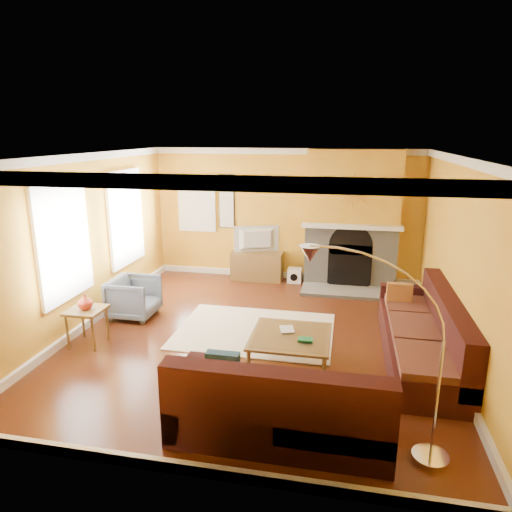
% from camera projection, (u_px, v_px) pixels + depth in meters
% --- Properties ---
extents(floor, '(5.50, 6.00, 0.02)m').
position_uv_depth(floor, '(257.00, 337.00, 6.95)').
color(floor, '#612B14').
rests_on(floor, ground).
extents(ceiling, '(5.50, 6.00, 0.02)m').
position_uv_depth(ceiling, '(257.00, 155.00, 6.24)').
color(ceiling, white).
rests_on(ceiling, ground).
extents(wall_back, '(5.50, 0.02, 2.70)m').
position_uv_depth(wall_back, '(286.00, 215.00, 9.44)').
color(wall_back, gold).
rests_on(wall_back, ground).
extents(wall_front, '(5.50, 0.02, 2.70)m').
position_uv_depth(wall_front, '(186.00, 341.00, 3.75)').
color(wall_front, gold).
rests_on(wall_front, ground).
extents(wall_left, '(0.02, 6.00, 2.70)m').
position_uv_depth(wall_left, '(84.00, 242.00, 7.12)').
color(wall_left, gold).
rests_on(wall_left, ground).
extents(wall_right, '(0.02, 6.00, 2.70)m').
position_uv_depth(wall_right, '(460.00, 261.00, 6.07)').
color(wall_right, gold).
rests_on(wall_right, ground).
extents(baseboard, '(5.50, 6.00, 0.12)m').
position_uv_depth(baseboard, '(257.00, 333.00, 6.93)').
color(baseboard, white).
rests_on(baseboard, floor).
extents(crown_molding, '(5.50, 6.00, 0.12)m').
position_uv_depth(crown_molding, '(257.00, 160.00, 6.26)').
color(crown_molding, white).
rests_on(crown_molding, ceiling).
extents(window_left_near, '(0.06, 1.22, 1.72)m').
position_uv_depth(window_left_near, '(125.00, 218.00, 8.30)').
color(window_left_near, white).
rests_on(window_left_near, wall_left).
extents(window_left_far, '(0.06, 1.22, 1.72)m').
position_uv_depth(window_left_far, '(63.00, 241.00, 6.51)').
color(window_left_far, white).
rests_on(window_left_far, wall_left).
extents(window_back, '(0.82, 0.06, 1.22)m').
position_uv_depth(window_back, '(197.00, 203.00, 9.70)').
color(window_back, white).
rests_on(window_back, wall_back).
extents(wall_art, '(0.34, 0.04, 1.14)m').
position_uv_depth(wall_art, '(227.00, 201.00, 9.58)').
color(wall_art, white).
rests_on(wall_art, wall_back).
extents(fireplace, '(1.80, 0.40, 2.70)m').
position_uv_depth(fireplace, '(352.00, 219.00, 8.99)').
color(fireplace, gray).
rests_on(fireplace, floor).
extents(mantel, '(1.92, 0.22, 0.08)m').
position_uv_depth(mantel, '(352.00, 226.00, 8.79)').
color(mantel, white).
rests_on(mantel, fireplace).
extents(hearth, '(1.80, 0.70, 0.06)m').
position_uv_depth(hearth, '(348.00, 291.00, 8.81)').
color(hearth, gray).
rests_on(hearth, floor).
extents(sunburst, '(0.70, 0.04, 0.70)m').
position_uv_depth(sunburst, '(354.00, 190.00, 8.61)').
color(sunburst, olive).
rests_on(sunburst, fireplace).
extents(rug, '(2.40, 1.80, 0.02)m').
position_uv_depth(rug, '(255.00, 331.00, 7.12)').
color(rug, beige).
rests_on(rug, floor).
extents(sectional_sofa, '(3.17, 3.86, 0.90)m').
position_uv_depth(sectional_sofa, '(334.00, 337.00, 5.88)').
color(sectional_sofa, '#361211').
rests_on(sectional_sofa, floor).
extents(coffee_table, '(1.05, 1.05, 0.41)m').
position_uv_depth(coffee_table, '(290.00, 349.00, 6.09)').
color(coffee_table, white).
rests_on(coffee_table, floor).
extents(media_console, '(1.06, 0.48, 0.59)m').
position_uv_depth(media_console, '(257.00, 266.00, 9.59)').
color(media_console, brown).
rests_on(media_console, floor).
extents(tv, '(0.93, 0.44, 0.55)m').
position_uv_depth(tv, '(257.00, 240.00, 9.44)').
color(tv, black).
rests_on(tv, media_console).
extents(subwoofer, '(0.29, 0.29, 0.29)m').
position_uv_depth(subwoofer, '(295.00, 275.00, 9.44)').
color(subwoofer, white).
rests_on(subwoofer, floor).
extents(armchair, '(0.74, 0.72, 0.68)m').
position_uv_depth(armchair, '(134.00, 298.00, 7.61)').
color(armchair, slate).
rests_on(armchair, floor).
extents(side_table, '(0.50, 0.50, 0.55)m').
position_uv_depth(side_table, '(88.00, 327.00, 6.63)').
color(side_table, brown).
rests_on(side_table, floor).
extents(vase, '(0.22, 0.22, 0.23)m').
position_uv_depth(vase, '(85.00, 302.00, 6.53)').
color(vase, red).
rests_on(vase, side_table).
extents(book, '(0.24, 0.28, 0.02)m').
position_uv_depth(book, '(280.00, 330.00, 6.16)').
color(book, white).
rests_on(book, coffee_table).
extents(arc_lamp, '(1.30, 0.36, 2.03)m').
position_uv_depth(arc_lamp, '(378.00, 358.00, 4.16)').
color(arc_lamp, silver).
rests_on(arc_lamp, floor).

